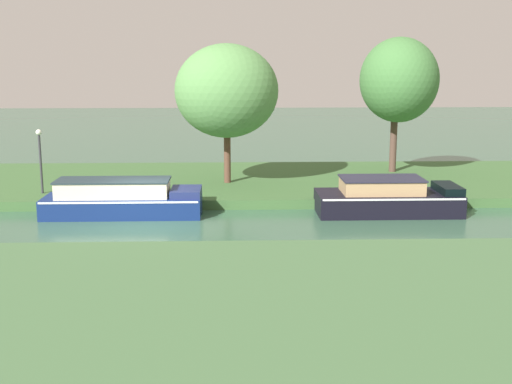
# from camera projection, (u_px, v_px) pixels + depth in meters

# --- Properties ---
(ground_plane) EXTENTS (120.00, 120.00, 0.00)m
(ground_plane) POSITION_uv_depth(u_px,v_px,m) (145.00, 223.00, 24.29)
(ground_plane) COLOR #365C45
(riverbank_far) EXTENTS (72.00, 10.00, 0.40)m
(riverbank_far) POSITION_uv_depth(u_px,v_px,m) (164.00, 183.00, 31.10)
(riverbank_far) COLOR #3C6233
(riverbank_far) RESTS_ON ground_plane
(riverbank_near) EXTENTS (72.00, 10.00, 0.40)m
(riverbank_near) POSITION_uv_depth(u_px,v_px,m) (94.00, 307.00, 15.43)
(riverbank_near) COLOR #43673F
(riverbank_near) RESTS_ON ground_plane
(navy_barge) EXTENTS (6.10, 1.99, 1.44)m
(navy_barge) POSITION_uv_depth(u_px,v_px,m) (123.00, 200.00, 25.30)
(navy_barge) COLOR navy
(navy_barge) RESTS_ON ground_plane
(black_narrowboat) EXTENTS (5.58, 2.30, 1.44)m
(black_narrowboat) POSITION_uv_depth(u_px,v_px,m) (388.00, 198.00, 25.66)
(black_narrowboat) COLOR black
(black_narrowboat) RESTS_ON ground_plane
(willow_tree_left) EXTENTS (4.60, 4.30, 6.30)m
(willow_tree_left) POSITION_uv_depth(u_px,v_px,m) (227.00, 91.00, 28.76)
(willow_tree_left) COLOR brown
(willow_tree_left) RESTS_ON riverbank_far
(willow_tree_centre) EXTENTS (3.78, 4.42, 6.68)m
(willow_tree_centre) POSITION_uv_depth(u_px,v_px,m) (399.00, 80.00, 31.62)
(willow_tree_centre) COLOR #50382F
(willow_tree_centre) RESTS_ON riverbank_far
(lamp_post) EXTENTS (0.24, 0.24, 2.72)m
(lamp_post) POSITION_uv_depth(u_px,v_px,m) (40.00, 153.00, 27.35)
(lamp_post) COLOR #333338
(lamp_post) RESTS_ON riverbank_far
(mooring_post_near) EXTENTS (0.14, 0.14, 0.66)m
(mooring_post_near) POSITION_uv_depth(u_px,v_px,m) (109.00, 190.00, 26.63)
(mooring_post_near) COLOR #4B3123
(mooring_post_near) RESTS_ON riverbank_far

